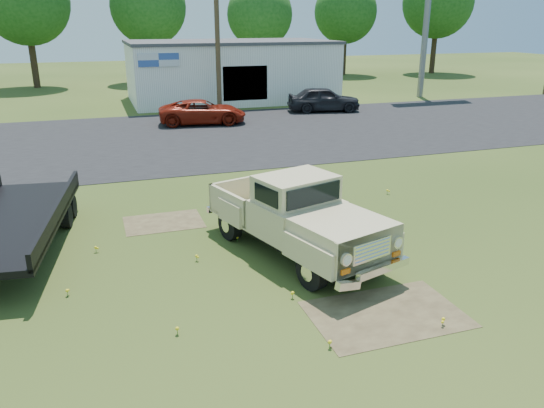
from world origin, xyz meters
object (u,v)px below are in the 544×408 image
(dark_sedan, at_px, (324,99))
(flatbed_trailer, at_px, (12,216))
(vintage_pickup_truck, at_px, (295,215))
(red_pickup, at_px, (203,112))

(dark_sedan, bearing_deg, flatbed_trailer, 149.09)
(flatbed_trailer, height_order, dark_sedan, flatbed_trailer)
(vintage_pickup_truck, distance_m, flatbed_trailer, 7.00)
(flatbed_trailer, distance_m, dark_sedan, 23.63)
(flatbed_trailer, bearing_deg, dark_sedan, 54.59)
(red_pickup, distance_m, dark_sedan, 8.33)
(vintage_pickup_truck, relative_size, red_pickup, 1.16)
(flatbed_trailer, xyz_separation_m, dark_sedan, (16.05, 17.35, -0.16))
(vintage_pickup_truck, distance_m, dark_sedan, 21.83)
(vintage_pickup_truck, bearing_deg, dark_sedan, 47.47)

